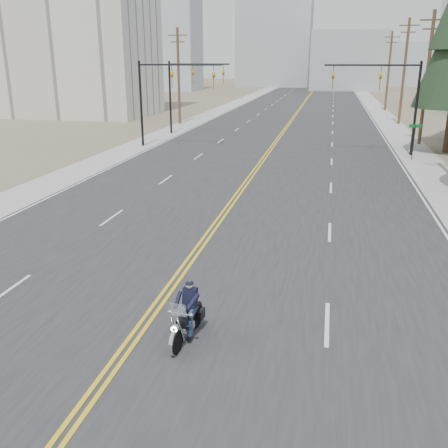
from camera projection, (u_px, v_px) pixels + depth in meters
ground_plane at (98, 389)px, 11.18m from camera, size 400.00×400.00×0.00m
road at (300, 109)px, 76.26m from camera, size 20.00×200.00×0.01m
sidewalk_left at (226, 107)px, 78.52m from camera, size 3.00×200.00×0.01m
sidewalk_right at (378, 110)px, 74.01m from camera, size 3.00×200.00×0.01m
traffic_mast_left at (163, 87)px, 41.15m from camera, size 7.10×0.26×7.00m
traffic_mast_right at (390, 90)px, 37.63m from camera, size 7.10×0.26×7.00m
traffic_mast_far at (186, 84)px, 48.68m from camera, size 6.10×0.26×7.00m
street_sign at (414, 136)px, 36.39m from camera, size 0.90×0.06×2.62m
utility_pole_c at (427, 77)px, 42.27m from camera, size 2.20×0.30×11.00m
utility_pole_d at (404, 70)px, 56.14m from camera, size 2.20×0.30×11.50m
utility_pole_e at (389, 70)px, 72.03m from camera, size 2.20×0.30×11.00m
utility_pole_left at (179, 75)px, 56.55m from camera, size 2.20×0.30×10.50m
haze_bldg_a at (169, 43)px, 121.53m from camera, size 14.00×12.00×22.00m
haze_bldg_b at (348, 61)px, 123.65m from camera, size 18.00×14.00×14.00m
haze_bldg_d at (275, 38)px, 139.64m from camera, size 20.00×15.00×26.00m
haze_bldg_e at (406, 64)px, 143.87m from camera, size 14.00×14.00×12.00m
haze_bldg_f at (135, 57)px, 139.36m from camera, size 12.00×12.00×16.00m
motorcyclist at (186, 313)px, 12.94m from camera, size 1.05×2.08×1.57m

